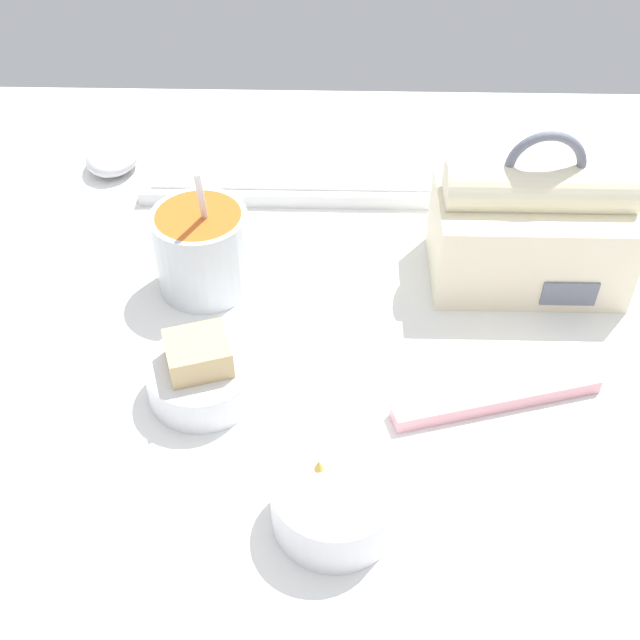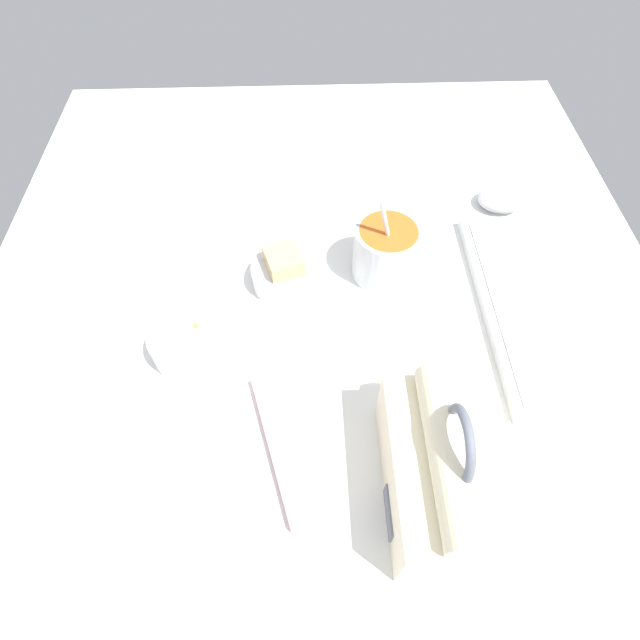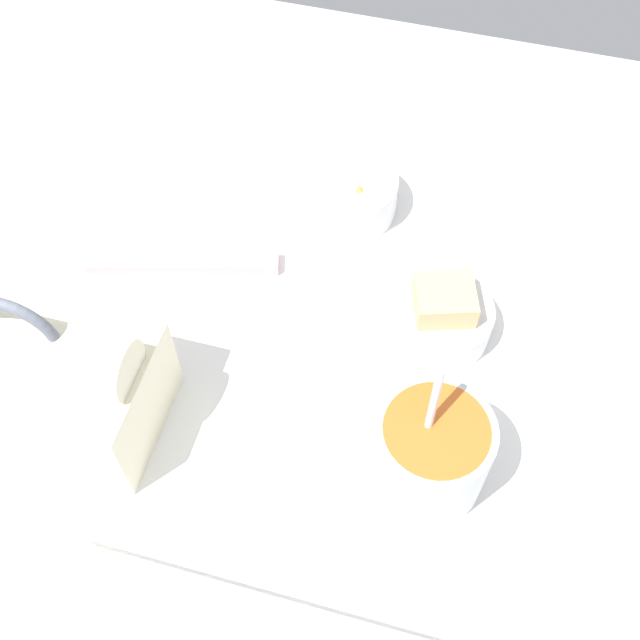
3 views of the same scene
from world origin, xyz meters
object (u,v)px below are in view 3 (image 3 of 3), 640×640
(bento_bowl_snacks, at_px, (350,194))
(chopstick_case, at_px, (183,263))
(soup_cup, at_px, (431,452))
(bento_bowl_sandwich, at_px, (441,316))
(lunch_bag, at_px, (41,376))

(bento_bowl_snacks, xyz_separation_m, chopstick_case, (0.15, 0.13, -0.02))
(soup_cup, relative_size, bento_bowl_snacks, 1.49)
(bento_bowl_sandwich, distance_m, chopstick_case, 0.28)
(bento_bowl_sandwich, relative_size, chopstick_case, 0.51)
(soup_cup, distance_m, chopstick_case, 0.34)
(bento_bowl_sandwich, xyz_separation_m, bento_bowl_snacks, (0.13, -0.14, 0.00))
(bento_bowl_snacks, bearing_deg, chopstick_case, 40.12)
(soup_cup, distance_m, bento_bowl_sandwich, 0.16)
(bento_bowl_sandwich, relative_size, bento_bowl_snacks, 0.99)
(lunch_bag, xyz_separation_m, soup_cup, (-0.35, -0.03, -0.01))
(soup_cup, xyz_separation_m, bento_bowl_snacks, (0.15, -0.30, -0.02))
(lunch_bag, distance_m, bento_bowl_sandwich, 0.38)
(lunch_bag, bearing_deg, soup_cup, -175.90)
(lunch_bag, xyz_separation_m, chopstick_case, (-0.05, -0.19, -0.06))
(lunch_bag, height_order, chopstick_case, lunch_bag)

